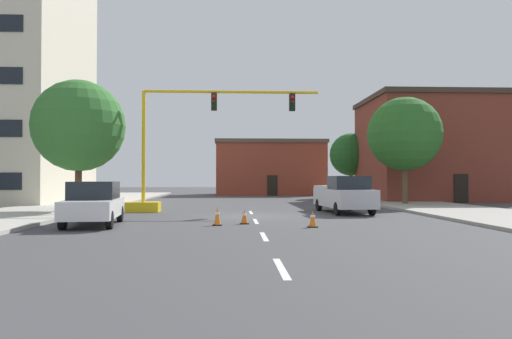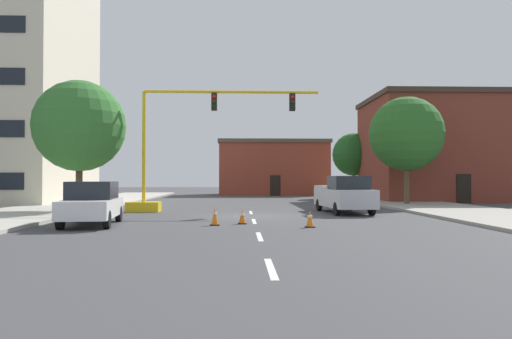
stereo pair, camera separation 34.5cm
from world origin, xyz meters
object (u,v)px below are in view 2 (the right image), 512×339
(tree_left_near, at_px, (79,126))
(pickup_truck_silver, at_px, (344,195))
(traffic_signal_gantry, at_px, (170,170))
(traffic_cone_roadside_a, at_px, (215,216))
(traffic_cone_roadside_c, at_px, (242,217))
(tree_right_far, at_px, (354,155))
(traffic_cone_roadside_b, at_px, (310,219))
(tree_right_mid, at_px, (406,134))
(sedan_white_near_left, at_px, (92,203))

(tree_left_near, relative_size, pickup_truck_silver, 1.30)
(traffic_signal_gantry, distance_m, traffic_cone_roadside_a, 8.78)
(traffic_cone_roadside_c, bearing_deg, tree_right_far, 67.31)
(pickup_truck_silver, bearing_deg, tree_right_far, 75.08)
(pickup_truck_silver, distance_m, traffic_cone_roadside_b, 8.13)
(tree_right_mid, relative_size, traffic_cone_roadside_a, 10.09)
(tree_left_near, bearing_deg, tree_right_far, 43.90)
(traffic_signal_gantry, relative_size, pickup_truck_silver, 1.93)
(traffic_cone_roadside_b, bearing_deg, traffic_cone_roadside_a, 166.07)
(tree_right_mid, height_order, pickup_truck_silver, tree_right_mid)
(traffic_signal_gantry, distance_m, tree_left_near, 5.44)
(tree_right_mid, height_order, traffic_cone_roadside_b, tree_right_mid)
(traffic_cone_roadside_b, bearing_deg, tree_right_far, 73.23)
(traffic_signal_gantry, bearing_deg, tree_left_near, -173.20)
(pickup_truck_silver, height_order, traffic_cone_roadside_a, pickup_truck_silver)
(traffic_cone_roadside_c, bearing_deg, tree_left_near, 142.01)
(pickup_truck_silver, xyz_separation_m, sedan_white_near_left, (-11.51, -6.39, -0.09))
(traffic_cone_roadside_a, xyz_separation_m, traffic_cone_roadside_c, (1.09, 0.56, -0.07))
(tree_left_near, distance_m, traffic_cone_roadside_a, 11.61)
(tree_right_mid, xyz_separation_m, traffic_cone_roadside_c, (-11.38, -13.05, -4.63))
(tree_right_mid, distance_m, pickup_truck_silver, 9.92)
(traffic_signal_gantry, height_order, sedan_white_near_left, traffic_signal_gantry)
(pickup_truck_silver, height_order, traffic_cone_roadside_b, pickup_truck_silver)
(tree_right_far, distance_m, traffic_cone_roadside_a, 29.15)
(traffic_cone_roadside_b, bearing_deg, traffic_signal_gantry, 126.19)
(traffic_cone_roadside_a, relative_size, traffic_cone_roadside_b, 1.14)
(traffic_signal_gantry, distance_m, tree_right_mid, 16.55)
(tree_right_far, distance_m, sedan_white_near_left, 31.19)
(tree_left_near, xyz_separation_m, traffic_cone_roadside_b, (11.41, -8.38, -4.40))
(tree_left_near, relative_size, traffic_cone_roadside_b, 11.06)
(traffic_cone_roadside_b, height_order, traffic_cone_roadside_c, traffic_cone_roadside_b)
(pickup_truck_silver, relative_size, traffic_cone_roadside_b, 8.50)
(pickup_truck_silver, distance_m, sedan_white_near_left, 13.16)
(traffic_cone_roadside_a, bearing_deg, pickup_truck_silver, 45.11)
(traffic_signal_gantry, xyz_separation_m, traffic_cone_roadside_a, (2.90, -8.05, -1.98))
(tree_right_far, bearing_deg, tree_left_near, -136.10)
(traffic_cone_roadside_c, bearing_deg, pickup_truck_silver, 47.71)
(tree_right_mid, xyz_separation_m, traffic_cone_roadside_b, (-8.82, -14.52, -4.60))
(tree_left_near, xyz_separation_m, tree_right_mid, (20.23, 6.14, 0.21))
(pickup_truck_silver, xyz_separation_m, traffic_cone_roadside_c, (-5.53, -6.08, -0.68))
(traffic_signal_gantry, distance_m, sedan_white_near_left, 8.18)
(traffic_signal_gantry, height_order, traffic_cone_roadside_b, traffic_signal_gantry)
(sedan_white_near_left, xyz_separation_m, traffic_cone_roadside_a, (4.89, -0.25, -0.52))
(tree_right_mid, xyz_separation_m, traffic_cone_roadside_a, (-12.47, -13.61, -4.56))
(tree_left_near, height_order, pickup_truck_silver, tree_left_near)
(tree_left_near, bearing_deg, traffic_signal_gantry, 6.80)
(traffic_cone_roadside_c, bearing_deg, traffic_signal_gantry, 118.04)
(sedan_white_near_left, relative_size, traffic_cone_roadside_a, 6.30)
(tree_left_near, height_order, tree_right_mid, tree_right_mid)
(sedan_white_near_left, bearing_deg, tree_left_near, 111.62)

